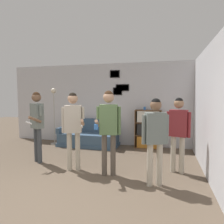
% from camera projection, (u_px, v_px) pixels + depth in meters
% --- Properties ---
extents(ground_plane, '(20.00, 20.00, 0.00)m').
position_uv_depth(ground_plane, '(43.00, 207.00, 2.97)').
color(ground_plane, brown).
extents(wall_back, '(7.49, 0.08, 2.70)m').
position_uv_depth(wall_back, '(113.00, 104.00, 6.69)').
color(wall_back, silver).
rests_on(wall_back, ground_plane).
extents(wall_right, '(0.06, 6.36, 2.70)m').
position_uv_depth(wall_right, '(208.00, 110.00, 4.09)').
color(wall_right, silver).
rests_on(wall_right, ground_plane).
extents(couch, '(1.95, 0.80, 0.86)m').
position_uv_depth(couch, '(89.00, 137.00, 6.56)').
color(couch, '#3D5670').
rests_on(couch, ground_plane).
extents(bookshelf, '(0.82, 0.30, 1.20)m').
position_uv_depth(bookshelf, '(148.00, 129.00, 6.23)').
color(bookshelf, brown).
rests_on(bookshelf, ground_plane).
extents(floor_lamp, '(0.28, 0.28, 1.89)m').
position_uv_depth(floor_lamp, '(54.00, 110.00, 6.66)').
color(floor_lamp, '#ADA89E').
rests_on(floor_lamp, ground_plane).
extents(person_player_foreground_left, '(0.44, 0.60, 1.74)m').
position_uv_depth(person_player_foreground_left, '(37.00, 119.00, 4.88)').
color(person_player_foreground_left, '#3D4247').
rests_on(person_player_foreground_left, ground_plane).
extents(person_player_foreground_center, '(0.57, 0.42, 1.72)m').
position_uv_depth(person_player_foreground_center, '(73.00, 123.00, 4.36)').
color(person_player_foreground_center, '#B7AD99').
rests_on(person_player_foreground_center, ground_plane).
extents(person_watcher_holding_cup, '(0.49, 0.49, 1.76)m').
position_uv_depth(person_watcher_holding_cup, '(109.00, 123.00, 4.06)').
color(person_watcher_holding_cup, brown).
rests_on(person_watcher_holding_cup, ground_plane).
extents(person_spectator_near_bookshelf, '(0.47, 0.32, 1.61)m').
position_uv_depth(person_spectator_near_bookshelf, '(155.00, 133.00, 3.60)').
color(person_spectator_near_bookshelf, '#B7AD99').
rests_on(person_spectator_near_bookshelf, ground_plane).
extents(person_spectator_far_right, '(0.49, 0.28, 1.61)m').
position_uv_depth(person_spectator_far_right, '(178.00, 127.00, 4.23)').
color(person_spectator_far_right, '#B7AD99').
rests_on(person_spectator_far_right, ground_plane).
extents(drinking_cup, '(0.07, 0.07, 0.10)m').
position_uv_depth(drinking_cup, '(145.00, 108.00, 6.20)').
color(drinking_cup, blue).
rests_on(drinking_cup, bookshelf).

